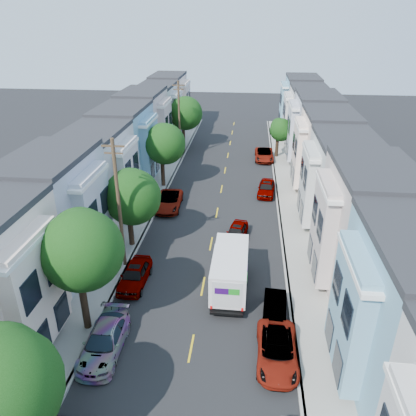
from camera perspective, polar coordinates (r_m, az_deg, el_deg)
ground at (r=29.57m, az=-0.71°, el=-10.97°), size 160.00×160.00×0.00m
road_slab at (r=42.50m, az=1.61°, el=1.12°), size 12.00×70.00×0.02m
curb_left at (r=43.30m, az=-6.40°, el=1.54°), size 0.30×70.00×0.15m
curb_right at (r=42.51m, az=9.77°, el=0.83°), size 0.30×70.00×0.15m
sidewalk_left at (r=43.59m, az=-8.07°, el=1.60°), size 2.60×70.00×0.15m
sidewalk_right at (r=42.62m, az=11.51°, el=0.75°), size 2.60×70.00×0.15m
centerline at (r=42.51m, az=1.61°, el=1.11°), size 0.12×70.00×0.01m
townhouse_row_left at (r=44.66m, az=-12.81°, el=1.70°), size 5.00×70.00×8.50m
townhouse_row_right at (r=43.22m, az=16.51°, el=0.43°), size 5.00×70.00×8.50m
tree_b at (r=23.92m, az=-17.47°, el=-5.76°), size 4.70×4.70×8.02m
tree_c at (r=32.81m, az=-10.73°, el=1.51°), size 4.55×4.55×6.76m
tree_d at (r=44.55m, az=-6.19°, el=8.93°), size 4.46×4.46×7.20m
tree_e at (r=58.57m, az=-3.23°, el=13.14°), size 4.70×4.70×7.39m
tree_far_r at (r=55.45m, az=10.15°, el=10.72°), size 3.03×3.03×5.30m
utility_pole_near at (r=29.88m, az=-12.40°, el=0.31°), size 1.60×0.26×10.00m
utility_pole_far at (r=53.85m, az=-4.06°, el=12.16°), size 1.60×0.26×10.00m
fedex_truck at (r=28.37m, az=3.11°, el=-8.67°), size 2.38×6.18×2.97m
lead_sedan at (r=34.98m, az=4.04°, el=-3.45°), size 2.26×4.33×1.34m
parked_left_b at (r=25.08m, az=-14.37°, el=-17.68°), size 2.19×5.03×1.50m
parked_left_c at (r=29.88m, az=-10.26°, el=-9.24°), size 1.86×4.67×1.50m
parked_left_d at (r=40.68m, az=-5.54°, el=0.95°), size 2.64×5.34×1.46m
parked_right_a at (r=24.23m, az=9.69°, el=-19.21°), size 2.31×4.91×1.36m
parked_right_b at (r=26.72m, az=9.33°, el=-14.18°), size 1.70×4.13×1.35m
parked_right_c at (r=44.04m, az=8.21°, el=2.79°), size 2.20×4.72×1.48m
parked_right_d at (r=54.88m, az=7.90°, el=7.42°), size 2.45×5.19×1.43m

